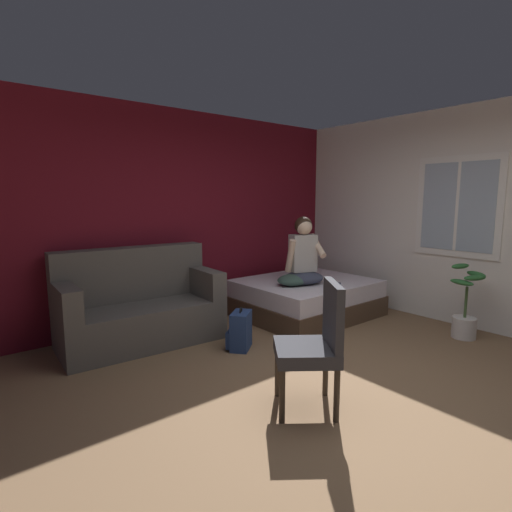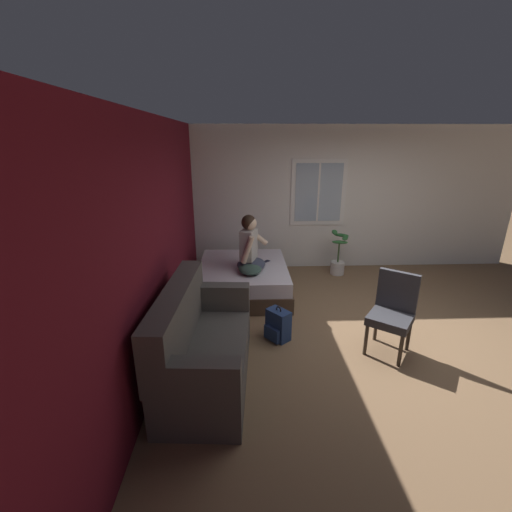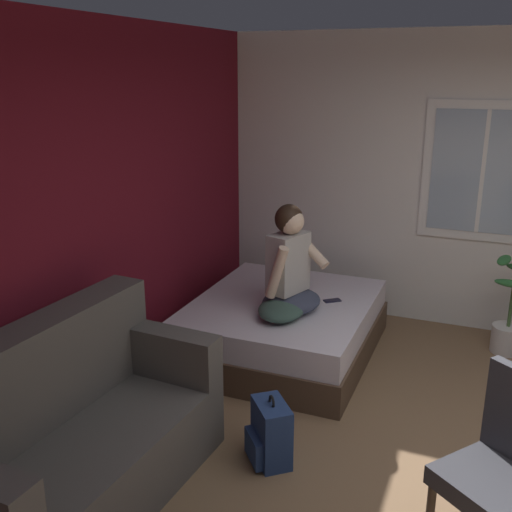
{
  "view_description": "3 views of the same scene",
  "coord_description": "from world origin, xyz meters",
  "px_view_note": "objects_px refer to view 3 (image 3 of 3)",
  "views": [
    {
      "loc": [
        -2.51,
        -1.86,
        1.6
      ],
      "look_at": [
        0.5,
        1.83,
        0.9
      ],
      "focal_mm": 28.0,
      "sensor_mm": 36.0,
      "label": 1
    },
    {
      "loc": [
        -3.89,
        1.82,
        2.45
      ],
      "look_at": [
        0.46,
        1.66,
        0.95
      ],
      "focal_mm": 24.0,
      "sensor_mm": 36.0,
      "label": 2
    },
    {
      "loc": [
        -3.07,
        0.26,
        2.36
      ],
      "look_at": [
        0.74,
        1.82,
        1.07
      ],
      "focal_mm": 42.0,
      "sensor_mm": 36.0,
      "label": 3
    }
  ],
  "objects_px": {
    "backpack": "(270,434)",
    "potted_plant": "(509,320)",
    "bed": "(283,327)",
    "couch": "(74,438)",
    "side_chair": "(506,466)",
    "throw_pillow": "(282,309)",
    "cell_phone": "(332,301)",
    "person_seated": "(290,269)"
  },
  "relations": [
    {
      "from": "cell_phone",
      "to": "potted_plant",
      "type": "xyz_separation_m",
      "value": [
        0.59,
        -1.41,
        -0.18
      ]
    },
    {
      "from": "throw_pillow",
      "to": "potted_plant",
      "type": "xyz_separation_m",
      "value": [
        1.08,
        -1.69,
        -0.25
      ]
    },
    {
      "from": "person_seated",
      "to": "potted_plant",
      "type": "height_order",
      "value": "person_seated"
    },
    {
      "from": "throw_pillow",
      "to": "potted_plant",
      "type": "relative_size",
      "value": 0.56
    },
    {
      "from": "side_chair",
      "to": "backpack",
      "type": "relative_size",
      "value": 2.14
    },
    {
      "from": "throw_pillow",
      "to": "side_chair",
      "type": "bearing_deg",
      "value": -130.22
    },
    {
      "from": "couch",
      "to": "throw_pillow",
      "type": "height_order",
      "value": "couch"
    },
    {
      "from": "bed",
      "to": "couch",
      "type": "bearing_deg",
      "value": 168.4
    },
    {
      "from": "couch",
      "to": "backpack",
      "type": "xyz_separation_m",
      "value": [
        0.73,
        -0.89,
        -0.2
      ]
    },
    {
      "from": "couch",
      "to": "cell_phone",
      "type": "height_order",
      "value": "couch"
    },
    {
      "from": "couch",
      "to": "throw_pillow",
      "type": "bearing_deg",
      "value": -16.72
    },
    {
      "from": "bed",
      "to": "throw_pillow",
      "type": "height_order",
      "value": "throw_pillow"
    },
    {
      "from": "couch",
      "to": "cell_phone",
      "type": "xyz_separation_m",
      "value": [
        2.33,
        -0.84,
        0.09
      ]
    },
    {
      "from": "backpack",
      "to": "potted_plant",
      "type": "height_order",
      "value": "potted_plant"
    },
    {
      "from": "person_seated",
      "to": "potted_plant",
      "type": "relative_size",
      "value": 1.03
    },
    {
      "from": "person_seated",
      "to": "side_chair",
      "type": "bearing_deg",
      "value": -133.51
    },
    {
      "from": "throw_pillow",
      "to": "person_seated",
      "type": "bearing_deg",
      "value": -2.82
    },
    {
      "from": "bed",
      "to": "potted_plant",
      "type": "distance_m",
      "value": 1.94
    },
    {
      "from": "bed",
      "to": "backpack",
      "type": "xyz_separation_m",
      "value": [
        -1.45,
        -0.44,
        -0.04
      ]
    },
    {
      "from": "throw_pillow",
      "to": "cell_phone",
      "type": "bearing_deg",
      "value": -30.08
    },
    {
      "from": "side_chair",
      "to": "potted_plant",
      "type": "bearing_deg",
      "value": -0.76
    },
    {
      "from": "bed",
      "to": "couch",
      "type": "xyz_separation_m",
      "value": [
        -2.19,
        0.45,
        0.16
      ]
    },
    {
      "from": "backpack",
      "to": "couch",
      "type": "bearing_deg",
      "value": 129.57
    },
    {
      "from": "backpack",
      "to": "throw_pillow",
      "type": "height_order",
      "value": "throw_pillow"
    },
    {
      "from": "couch",
      "to": "bed",
      "type": "bearing_deg",
      "value": -11.6
    },
    {
      "from": "cell_phone",
      "to": "potted_plant",
      "type": "relative_size",
      "value": 0.17
    },
    {
      "from": "side_chair",
      "to": "throw_pillow",
      "type": "height_order",
      "value": "side_chair"
    },
    {
      "from": "bed",
      "to": "backpack",
      "type": "distance_m",
      "value": 1.52
    },
    {
      "from": "backpack",
      "to": "person_seated",
      "type": "bearing_deg",
      "value": 14.19
    },
    {
      "from": "bed",
      "to": "potted_plant",
      "type": "bearing_deg",
      "value": -67.62
    },
    {
      "from": "side_chair",
      "to": "backpack",
      "type": "xyz_separation_m",
      "value": [
        0.29,
        1.33,
        -0.34
      ]
    },
    {
      "from": "potted_plant",
      "to": "side_chair",
      "type": "bearing_deg",
      "value": 179.24
    },
    {
      "from": "bed",
      "to": "potted_plant",
      "type": "xyz_separation_m",
      "value": [
        0.74,
        -1.8,
        0.07
      ]
    },
    {
      "from": "couch",
      "to": "backpack",
      "type": "height_order",
      "value": "couch"
    },
    {
      "from": "person_seated",
      "to": "bed",
      "type": "bearing_deg",
      "value": 33.09
    },
    {
      "from": "throw_pillow",
      "to": "cell_phone",
      "type": "xyz_separation_m",
      "value": [
        0.48,
        -0.28,
        -0.07
      ]
    },
    {
      "from": "bed",
      "to": "throw_pillow",
      "type": "relative_size",
      "value": 3.59
    },
    {
      "from": "bed",
      "to": "couch",
      "type": "height_order",
      "value": "couch"
    },
    {
      "from": "couch",
      "to": "side_chair",
      "type": "height_order",
      "value": "couch"
    },
    {
      "from": "bed",
      "to": "couch",
      "type": "relative_size",
      "value": 0.99
    },
    {
      "from": "couch",
      "to": "backpack",
      "type": "bearing_deg",
      "value": -50.43
    },
    {
      "from": "couch",
      "to": "side_chair",
      "type": "distance_m",
      "value": 2.26
    }
  ]
}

